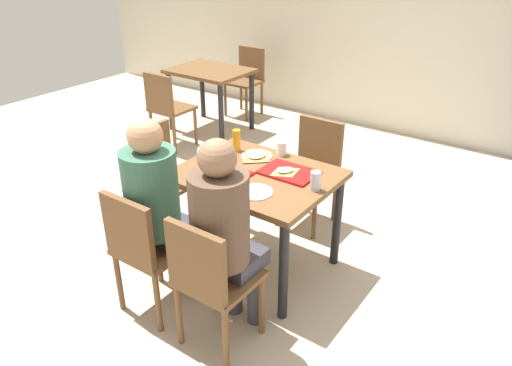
{
  "coord_description": "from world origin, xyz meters",
  "views": [
    {
      "loc": [
        1.69,
        -2.37,
        2.15
      ],
      "look_at": [
        0.0,
        0.0,
        0.66
      ],
      "focal_mm": 34.47,
      "sensor_mm": 36.0,
      "label": 1
    }
  ],
  "objects_px": {
    "person_in_red": "(157,200)",
    "background_table": "(210,80)",
    "chair_near_right": "(209,277)",
    "person_in_brown_jacket": "(224,227)",
    "pizza_slice_a": "(222,171)",
    "paper_plate_near_edge": "(255,192)",
    "foil_bundle": "(204,152)",
    "paper_plate_center": "(257,156)",
    "background_chair_far": "(247,76)",
    "tray_red_near": "(221,173)",
    "main_table": "(256,187)",
    "chair_left_end": "(162,171)",
    "soda_can": "(316,181)",
    "chair_near_left": "(143,246)",
    "plastic_cup_a": "(281,148)",
    "background_chair_near": "(166,105)",
    "pizza_slice_b": "(285,171)",
    "tray_red_far": "(289,172)",
    "chair_far_side": "(313,164)",
    "plastic_cup_b": "(226,187)",
    "condiment_bottle": "(237,140)",
    "pizza_slice_c": "(257,156)"
  },
  "relations": [
    {
      "from": "chair_far_side",
      "to": "chair_left_end",
      "type": "bearing_deg",
      "value": -138.44
    },
    {
      "from": "tray_red_near",
      "to": "paper_plate_center",
      "type": "distance_m",
      "value": 0.37
    },
    {
      "from": "foil_bundle",
      "to": "paper_plate_center",
      "type": "bearing_deg",
      "value": 41.15
    },
    {
      "from": "chair_near_right",
      "to": "pizza_slice_a",
      "type": "bearing_deg",
      "value": 123.51
    },
    {
      "from": "chair_near_right",
      "to": "chair_left_end",
      "type": "height_order",
      "value": "same"
    },
    {
      "from": "condiment_bottle",
      "to": "person_in_red",
      "type": "bearing_deg",
      "value": -85.01
    },
    {
      "from": "chair_far_side",
      "to": "pizza_slice_b",
      "type": "height_order",
      "value": "chair_far_side"
    },
    {
      "from": "chair_near_left",
      "to": "chair_far_side",
      "type": "bearing_deg",
      "value": 80.86
    },
    {
      "from": "tray_red_near",
      "to": "background_table",
      "type": "xyz_separation_m",
      "value": [
        -1.86,
        2.08,
        -0.13
      ]
    },
    {
      "from": "chair_far_side",
      "to": "background_chair_near",
      "type": "bearing_deg",
      "value": 168.71
    },
    {
      "from": "chair_near_left",
      "to": "foil_bundle",
      "type": "distance_m",
      "value": 0.84
    },
    {
      "from": "chair_left_end",
      "to": "pizza_slice_b",
      "type": "xyz_separation_m",
      "value": [
        1.06,
        0.1,
        0.26
      ]
    },
    {
      "from": "condiment_bottle",
      "to": "pizza_slice_a",
      "type": "bearing_deg",
      "value": -66.79
    },
    {
      "from": "pizza_slice_a",
      "to": "paper_plate_near_edge",
      "type": "bearing_deg",
      "value": -13.27
    },
    {
      "from": "background_table",
      "to": "chair_left_end",
      "type": "bearing_deg",
      "value": -59.39
    },
    {
      "from": "chair_near_left",
      "to": "chair_left_end",
      "type": "height_order",
      "value": "same"
    },
    {
      "from": "chair_near_left",
      "to": "chair_left_end",
      "type": "xyz_separation_m",
      "value": [
        -0.64,
        0.79,
        0.0
      ]
    },
    {
      "from": "pizza_slice_a",
      "to": "soda_can",
      "type": "bearing_deg",
      "value": 15.56
    },
    {
      "from": "chair_left_end",
      "to": "person_in_brown_jacket",
      "type": "height_order",
      "value": "person_in_brown_jacket"
    },
    {
      "from": "main_table",
      "to": "plastic_cup_b",
      "type": "bearing_deg",
      "value": -85.8
    },
    {
      "from": "pizza_slice_a",
      "to": "soda_can",
      "type": "xyz_separation_m",
      "value": [
        0.6,
        0.17,
        0.04
      ]
    },
    {
      "from": "paper_plate_near_edge",
      "to": "background_table",
      "type": "relative_size",
      "value": 0.24
    },
    {
      "from": "chair_near_left",
      "to": "soda_can",
      "type": "relative_size",
      "value": 6.99
    },
    {
      "from": "chair_left_end",
      "to": "pizza_slice_b",
      "type": "relative_size",
      "value": 4.17
    },
    {
      "from": "chair_near_right",
      "to": "person_in_brown_jacket",
      "type": "bearing_deg",
      "value": 90.0
    },
    {
      "from": "tray_red_near",
      "to": "soda_can",
      "type": "distance_m",
      "value": 0.64
    },
    {
      "from": "person_in_red",
      "to": "background_table",
      "type": "distance_m",
      "value": 3.14
    },
    {
      "from": "chair_near_left",
      "to": "pizza_slice_a",
      "type": "bearing_deg",
      "value": 82.63
    },
    {
      "from": "paper_plate_near_edge",
      "to": "background_chair_far",
      "type": "xyz_separation_m",
      "value": [
        -2.19,
        2.89,
        -0.24
      ]
    },
    {
      "from": "tray_red_near",
      "to": "main_table",
      "type": "bearing_deg",
      "value": 38.69
    },
    {
      "from": "chair_left_end",
      "to": "pizza_slice_a",
      "type": "relative_size",
      "value": 4.5
    },
    {
      "from": "foil_bundle",
      "to": "pizza_slice_c",
      "type": "bearing_deg",
      "value": 36.67
    },
    {
      "from": "tray_red_far",
      "to": "soda_can",
      "type": "xyz_separation_m",
      "value": [
        0.25,
        -0.1,
        0.05
      ]
    },
    {
      "from": "background_chair_far",
      "to": "paper_plate_center",
      "type": "bearing_deg",
      "value": -52.35
    },
    {
      "from": "person_in_red",
      "to": "paper_plate_near_edge",
      "type": "bearing_deg",
      "value": 46.34
    },
    {
      "from": "main_table",
      "to": "pizza_slice_b",
      "type": "distance_m",
      "value": 0.23
    },
    {
      "from": "pizza_slice_a",
      "to": "plastic_cup_a",
      "type": "height_order",
      "value": "plastic_cup_a"
    },
    {
      "from": "paper_plate_center",
      "to": "paper_plate_near_edge",
      "type": "distance_m",
      "value": 0.54
    },
    {
      "from": "tray_red_far",
      "to": "foil_bundle",
      "type": "distance_m",
      "value": 0.63
    },
    {
      "from": "chair_far_side",
      "to": "plastic_cup_b",
      "type": "distance_m",
      "value": 1.17
    },
    {
      "from": "background_chair_near",
      "to": "background_table",
      "type": "bearing_deg",
      "value": 90.0
    },
    {
      "from": "chair_far_side",
      "to": "background_chair_far",
      "type": "distance_m",
      "value": 2.77
    },
    {
      "from": "main_table",
      "to": "tray_red_far",
      "type": "distance_m",
      "value": 0.24
    },
    {
      "from": "main_table",
      "to": "pizza_slice_b",
      "type": "bearing_deg",
      "value": 30.81
    },
    {
      "from": "chair_left_end",
      "to": "plastic_cup_a",
      "type": "relative_size",
      "value": 8.53
    },
    {
      "from": "person_in_brown_jacket",
      "to": "background_chair_far",
      "type": "distance_m",
      "value": 4.04
    },
    {
      "from": "plastic_cup_a",
      "to": "background_chair_near",
      "type": "height_order",
      "value": "background_chair_near"
    },
    {
      "from": "person_in_brown_jacket",
      "to": "background_table",
      "type": "distance_m",
      "value": 3.46
    },
    {
      "from": "tray_red_near",
      "to": "paper_plate_near_edge",
      "type": "xyz_separation_m",
      "value": [
        0.33,
        -0.08,
        -0.0
      ]
    },
    {
      "from": "pizza_slice_a",
      "to": "chair_near_left",
      "type": "bearing_deg",
      "value": -97.37
    }
  ]
}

